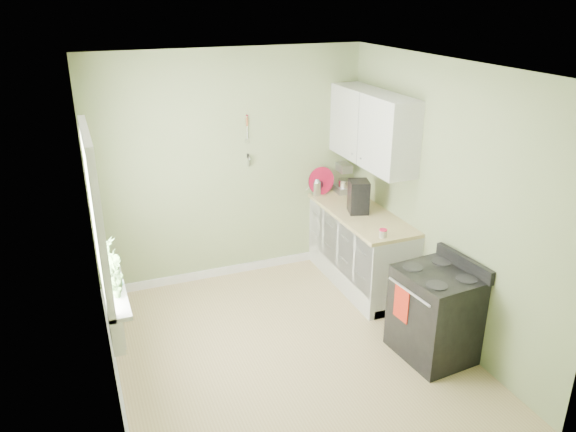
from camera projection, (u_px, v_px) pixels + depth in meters
name	position (u px, v px, depth m)	size (l,w,h in m)	color
floor	(289.00, 354.00, 5.44)	(3.20, 3.60, 0.02)	tan
ceiling	(289.00, 66.00, 4.41)	(3.20, 3.60, 0.02)	white
wall_back	(231.00, 168.00, 6.48)	(3.20, 0.02, 2.70)	#92A16E
wall_left	(97.00, 254.00, 4.37)	(0.02, 3.60, 2.70)	#92A16E
wall_right	(442.00, 201.00, 5.47)	(0.02, 3.60, 2.70)	#92A16E
base_cabinets	(360.00, 250.00, 6.57)	(0.60, 1.60, 0.87)	silver
countertop	(361.00, 214.00, 6.40)	(0.64, 1.60, 0.04)	#D0BB7F
upper_cabinets	(372.00, 128.00, 6.17)	(0.35, 1.40, 0.80)	silver
window	(95.00, 216.00, 4.57)	(0.06, 1.14, 1.44)	white
window_sill	(114.00, 287.00, 4.84)	(0.18, 1.14, 0.04)	white
radiator	(115.00, 323.00, 4.91)	(0.12, 0.50, 0.35)	white
wall_utensils	(248.00, 149.00, 6.45)	(0.02, 0.14, 0.58)	#D0BB7F
stove	(435.00, 314.00, 5.27)	(0.68, 0.76, 0.99)	black
stand_mixer	(342.00, 178.00, 7.00)	(0.22, 0.35, 0.41)	#B2B2B7
kettle	(316.00, 187.00, 6.89)	(0.21, 0.12, 0.21)	silver
coffee_maker	(358.00, 197.00, 6.32)	(0.27, 0.29, 0.37)	black
red_tray	(321.00, 181.00, 6.89)	(0.35, 0.35, 0.02)	#A60F31
jar	(383.00, 233.00, 5.73)	(0.08, 0.08, 0.09)	#A5A289
plant_a	(116.00, 283.00, 4.60)	(0.14, 0.10, 0.26)	#446832
plant_b	(114.00, 273.00, 4.71)	(0.17, 0.14, 0.31)	#446832
plant_c	(109.00, 255.00, 5.01)	(0.19, 0.19, 0.33)	#446832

